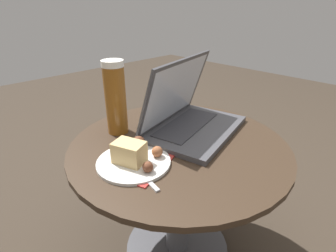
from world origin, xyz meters
The scene contains 7 objects.
ground_plane centered at (0.00, 0.00, 0.00)m, with size 6.00×6.00×0.00m, color #382D23.
table centered at (0.00, 0.00, 0.34)m, with size 0.71×0.71×0.48m.
napkin centered at (-0.16, -0.01, 0.49)m, with size 0.22×0.19×0.00m.
laptop centered at (0.10, 0.05, 0.54)m, with size 0.42×0.33×0.25m.
beer_glass centered at (-0.09, 0.21, 0.61)m, with size 0.07×0.07×0.25m.
snack_plate centered at (-0.18, 0.01, 0.50)m, with size 0.21×0.21×0.07m.
fork centered at (-0.19, -0.02, 0.49)m, with size 0.05×0.20×0.01m.
Camera 1 is at (-0.55, -0.51, 0.90)m, focal length 28.00 mm.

